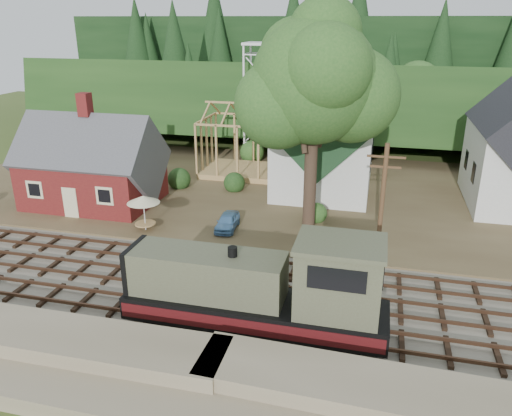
% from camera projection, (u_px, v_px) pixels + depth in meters
% --- Properties ---
extents(ground, '(140.00, 140.00, 0.00)m').
position_uv_depth(ground, '(247.00, 295.00, 28.24)').
color(ground, '#384C1E').
rests_on(ground, ground).
extents(embankment, '(64.00, 5.00, 1.60)m').
position_uv_depth(embankment, '(194.00, 399.00, 20.53)').
color(embankment, '#7F7259').
rests_on(embankment, ground).
extents(railroad_bed, '(64.00, 11.00, 0.16)m').
position_uv_depth(railroad_bed, '(247.00, 294.00, 28.21)').
color(railroad_bed, '#726B5B').
rests_on(railroad_bed, ground).
extents(village_flat, '(64.00, 26.00, 0.30)m').
position_uv_depth(village_flat, '(299.00, 192.00, 44.50)').
color(village_flat, brown).
rests_on(village_flat, ground).
extents(hillside, '(70.00, 28.96, 12.74)m').
position_uv_depth(hillside, '(329.00, 136.00, 66.32)').
color(hillside, '#1E3F19').
rests_on(hillside, ground).
extents(ridge, '(80.00, 20.00, 12.00)m').
position_uv_depth(ridge, '(339.00, 115.00, 80.82)').
color(ridge, black).
rests_on(ridge, ground).
extents(depot, '(10.80, 7.41, 9.00)m').
position_uv_depth(depot, '(92.00, 169.00, 40.69)').
color(depot, '#5D1518').
rests_on(depot, village_flat).
extents(church, '(8.40, 15.17, 13.00)m').
position_uv_depth(church, '(327.00, 134.00, 43.78)').
color(church, silver).
rests_on(church, village_flat).
extents(timber_frame, '(8.20, 6.20, 6.99)m').
position_uv_depth(timber_frame, '(246.00, 144.00, 48.38)').
color(timber_frame, tan).
rests_on(timber_frame, village_flat).
extents(lattice_tower, '(3.20, 3.20, 12.12)m').
position_uv_depth(lattice_tower, '(260.00, 67.00, 51.41)').
color(lattice_tower, silver).
rests_on(lattice_tower, village_flat).
extents(big_tree, '(10.90, 8.40, 14.70)m').
position_uv_depth(big_tree, '(316.00, 90.00, 33.25)').
color(big_tree, '#38281E').
rests_on(big_tree, village_flat).
extents(telegraph_pole_near, '(2.20, 0.28, 8.00)m').
position_uv_depth(telegraph_pole_near, '(382.00, 205.00, 29.85)').
color(telegraph_pole_near, '#4C331E').
rests_on(telegraph_pole_near, ground).
extents(locomotive, '(12.83, 3.21, 5.11)m').
position_uv_depth(locomotive, '(264.00, 291.00, 24.34)').
color(locomotive, black).
rests_on(locomotive, railroad_bed).
extents(car_blue, '(1.58, 3.48, 1.16)m').
position_uv_depth(car_blue, '(227.00, 221.00, 36.22)').
color(car_blue, '#5588B7').
rests_on(car_blue, village_flat).
extents(car_green, '(3.87, 1.87, 1.22)m').
position_uv_depth(car_green, '(85.00, 189.00, 42.98)').
color(car_green, '#7D9F6E').
rests_on(car_green, village_flat).
extents(patio_set, '(2.35, 2.35, 2.61)m').
position_uv_depth(patio_set, '(143.00, 201.00, 35.50)').
color(patio_set, silver).
rests_on(patio_set, village_flat).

